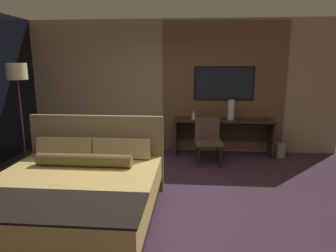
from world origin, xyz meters
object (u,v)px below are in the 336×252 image
desk_chair (208,137)px  waste_bin (280,150)px  book (259,119)px  vase_short (194,114)px  bed (74,194)px  desk (223,130)px  vase_tall (231,110)px  tv (224,83)px  floor_lamp (18,81)px

desk_chair → waste_bin: bearing=12.5°
book → vase_short: bearing=179.8°
bed → vase_short: 3.23m
desk → vase_short: 0.71m
vase_tall → waste_bin: (1.03, -0.05, -0.82)m
desk → desk_chair: bearing=-120.6°
tv → bed: bearing=-124.0°
vase_short → book: (1.34, -0.01, -0.09)m
tv → vase_short: size_ratio=5.97×
floor_lamp → tv: bearing=21.6°
vase_short → book: 1.34m
vase_short → waste_bin: bearing=-1.4°
waste_bin → vase_short: bearing=178.6°
tv → desk_chair: bearing=-114.1°
bed → tv: tv is taller
book → waste_bin: size_ratio=0.90×
bed → tv: 3.88m
vase_short → desk: bearing=4.9°
tv → waste_bin: 1.80m
waste_bin → tv: bearing=166.3°
vase_short → book: vase_short is taller
desk_chair → vase_short: vase_short is taller
tv → desk: bearing=-90.0°
vase_tall → book: 0.61m
desk → desk_chair: size_ratio=2.35×
floor_lamp → vase_tall: (3.79, 1.20, -0.65)m
desk → vase_short: (-0.62, -0.05, 0.34)m
vase_tall → vase_short: size_ratio=1.97×
desk_chair → bed: bearing=-132.1°
bed → desk: bed is taller
vase_short → waste_bin: (1.79, -0.04, -0.72)m
tv → waste_bin: size_ratio=4.44×
tv → desk_chair: tv is taller
desk_chair → floor_lamp: (-3.30, -0.67, 1.09)m
bed → floor_lamp: bearing=133.9°
tv → desk_chair: (-0.34, -0.77, -0.97)m
floor_lamp → vase_tall: floor_lamp is taller
desk_chair → vase_tall: (0.49, 0.53, 0.45)m
vase_short → bed: bearing=-117.2°
tv → book: bearing=-18.9°
bed → book: (2.79, 2.83, 0.45)m
floor_lamp → desk_chair: bearing=11.5°
bed → book: bed is taller
waste_bin → bed: bearing=-139.3°
waste_bin → vase_tall: bearing=177.4°
floor_lamp → waste_bin: 5.16m
tv → waste_bin: (1.17, -0.29, -1.34)m
desk_chair → vase_short: 0.69m
book → waste_bin: book is taller
book → waste_bin: 0.78m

